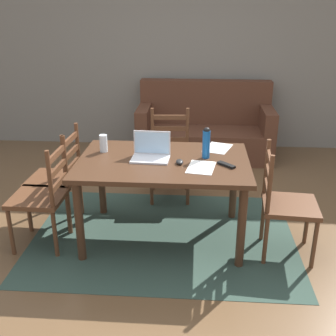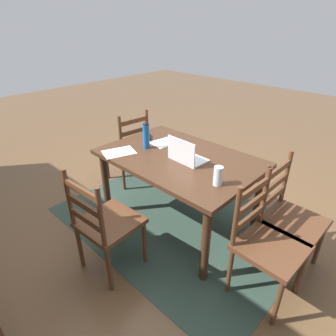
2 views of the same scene
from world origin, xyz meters
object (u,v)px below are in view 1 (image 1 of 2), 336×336
couch (205,130)px  chair_left_near (43,196)px  computer_mouse (180,162)px  drinking_glass (103,143)px  chair_left_far (57,178)px  dining_table (163,170)px  chair_right_near (285,204)px  water_bottle (206,142)px  tv_remote (226,165)px  laptop (151,152)px  chair_far_head (170,156)px

couch → chair_left_near: bearing=-120.2°
computer_mouse → drinking_glass: bearing=154.8°
chair_left_far → dining_table: bearing=-10.8°
dining_table → couch: size_ratio=0.81×
chair_right_near → computer_mouse: bearing=172.7°
water_bottle → chair_left_far: bearing=175.2°
tv_remote → chair_right_near: bearing=-54.5°
chair_left_near → water_bottle: size_ratio=3.49×
couch → drinking_glass: size_ratio=11.61×
dining_table → laptop: laptop is taller
dining_table → tv_remote: 0.55m
chair_right_near → chair_left_far: 2.08m
chair_far_head → couch: 1.41m
chair_right_near → computer_mouse: chair_right_near is taller
dining_table → couch: 2.27m
tv_remote → computer_mouse: bearing=132.2°
chair_left_near → laptop: 1.00m
chair_right_near → chair_left_far: (-2.04, 0.39, 0.00)m
chair_left_far → drinking_glass: (0.47, -0.02, 0.37)m
drinking_glass → laptop: bearing=-17.2°
chair_far_head → tv_remote: bearing=-61.2°
chair_far_head → chair_left_near: bearing=-133.8°
chair_left_near → water_bottle: water_bottle is taller
water_bottle → chair_right_near: bearing=-22.5°
dining_table → laptop: bearing=162.1°
couch → drinking_glass: (-0.94, -2.05, 0.47)m
chair_left_near → chair_left_far: same height
dining_table → tv_remote: (0.53, -0.10, 0.10)m
laptop → chair_right_near: bearing=-11.5°
chair_far_head → water_bottle: (0.37, -0.78, 0.43)m
chair_right_near → laptop: bearing=168.5°
chair_far_head → chair_left_near: size_ratio=1.00×
dining_table → laptop: size_ratio=4.43×
laptop → computer_mouse: 0.28m
chair_right_near → couch: 2.50m
couch → computer_mouse: couch is taller
tv_remote → couch: bearing=49.3°
tv_remote → chair_left_near: bearing=139.2°
chair_far_head → tv_remote: chair_far_head is taller
chair_far_head → tv_remote: (0.53, -0.97, 0.30)m
water_bottle → chair_left_near: bearing=-168.7°
dining_table → chair_right_near: (1.02, -0.19, -0.19)m
chair_right_near → computer_mouse: size_ratio=9.50×
drinking_glass → tv_remote: size_ratio=0.91×
laptop → computer_mouse: (0.25, -0.12, -0.04)m
chair_left_near → chair_left_far: size_ratio=1.00×
chair_right_near → dining_table: bearing=169.2°
drinking_glass → chair_left_near: bearing=-141.6°
chair_right_near → computer_mouse: 0.94m
water_bottle → couch: bearing=89.4°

